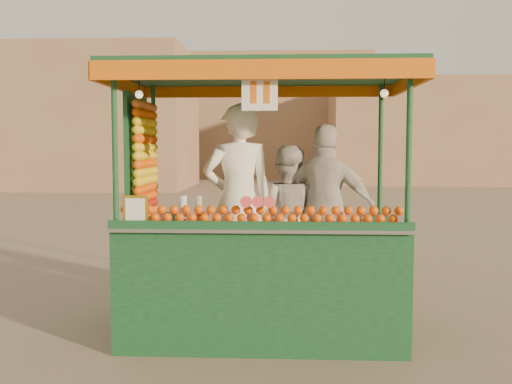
{
  "coord_description": "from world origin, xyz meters",
  "views": [
    {
      "loc": [
        0.26,
        -5.88,
        1.84
      ],
      "look_at": [
        -0.03,
        -0.06,
        1.39
      ],
      "focal_mm": 41.54,
      "sensor_mm": 36.0,
      "label": 1
    }
  ],
  "objects_px": {
    "vendor_left": "(238,202)",
    "vendor_right": "(326,209)",
    "vendor_middle": "(286,218)",
    "juice_cart": "(255,249)"
  },
  "relations": [
    {
      "from": "vendor_left",
      "to": "vendor_right",
      "type": "relative_size",
      "value": 1.11
    },
    {
      "from": "vendor_middle",
      "to": "vendor_right",
      "type": "height_order",
      "value": "vendor_right"
    },
    {
      "from": "juice_cart",
      "to": "vendor_left",
      "type": "relative_size",
      "value": 1.45
    },
    {
      "from": "vendor_left",
      "to": "juice_cart",
      "type": "bearing_deg",
      "value": 109.4
    },
    {
      "from": "vendor_middle",
      "to": "juice_cart",
      "type": "bearing_deg",
      "value": 73.34
    },
    {
      "from": "juice_cart",
      "to": "vendor_right",
      "type": "relative_size",
      "value": 1.61
    },
    {
      "from": "vendor_left",
      "to": "vendor_middle",
      "type": "height_order",
      "value": "vendor_left"
    },
    {
      "from": "vendor_right",
      "to": "vendor_middle",
      "type": "bearing_deg",
      "value": 1.66
    },
    {
      "from": "juice_cart",
      "to": "vendor_right",
      "type": "height_order",
      "value": "juice_cart"
    },
    {
      "from": "vendor_left",
      "to": "vendor_right",
      "type": "bearing_deg",
      "value": 176.34
    }
  ]
}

